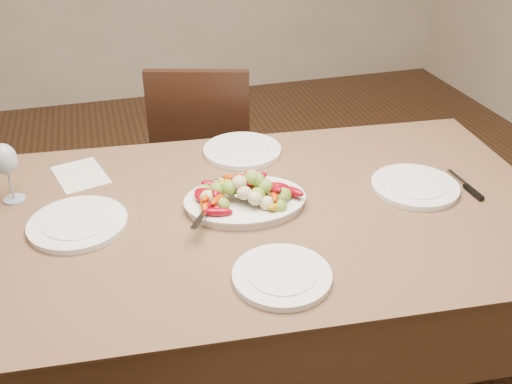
{
  "coord_description": "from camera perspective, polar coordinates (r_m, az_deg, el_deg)",
  "views": [
    {
      "loc": [
        -0.32,
        -1.39,
        1.7
      ],
      "look_at": [
        0.08,
        0.01,
        0.82
      ],
      "focal_mm": 40.0,
      "sensor_mm": 36.0,
      "label": 1
    }
  ],
  "objects": [
    {
      "name": "plate_far",
      "position": [
        2.06,
        -1.39,
        4.15
      ],
      "size": [
        0.28,
        0.28,
        0.02
      ],
      "primitive_type": "cylinder",
      "color": "white",
      "rests_on": "dining_table"
    },
    {
      "name": "plate_right",
      "position": [
        1.9,
        15.6,
        0.52
      ],
      "size": [
        0.28,
        0.28,
        0.02
      ],
      "primitive_type": "cylinder",
      "color": "white",
      "rests_on": "dining_table"
    },
    {
      "name": "plate_left",
      "position": [
        1.73,
        -17.38,
        -3.05
      ],
      "size": [
        0.28,
        0.28,
        0.02
      ],
      "primitive_type": "cylinder",
      "color": "white",
      "rests_on": "dining_table"
    },
    {
      "name": "serving_platter",
      "position": [
        1.74,
        -1.08,
        -1.07
      ],
      "size": [
        0.38,
        0.3,
        0.02
      ],
      "primitive_type": "ellipsoid",
      "rotation": [
        0.0,
        0.0,
        -0.09
      ],
      "color": "white",
      "rests_on": "dining_table"
    },
    {
      "name": "serving_spoon",
      "position": [
        1.68,
        -3.05,
        -0.89
      ],
      "size": [
        0.27,
        0.19,
        0.03
      ],
      "primitive_type": null,
      "rotation": [
        0.0,
        0.0,
        -0.51
      ],
      "color": "#9EA0A8",
      "rests_on": "serving_platter"
    },
    {
      "name": "dining_table",
      "position": [
        1.96,
        0.0,
        -11.1
      ],
      "size": [
        1.93,
        1.2,
        0.76
      ],
      "primitive_type": "cube",
      "rotation": [
        0.0,
        0.0,
        -0.09
      ],
      "color": "brown",
      "rests_on": "ground"
    },
    {
      "name": "menu_card",
      "position": [
        2.0,
        -17.15,
        1.64
      ],
      "size": [
        0.2,
        0.24,
        0.0
      ],
      "primitive_type": "cube",
      "rotation": [
        0.0,
        0.0,
        0.26
      ],
      "color": "silver",
      "rests_on": "dining_table"
    },
    {
      "name": "chair_far",
      "position": [
        2.67,
        -5.04,
        3.65
      ],
      "size": [
        0.52,
        0.52,
        0.95
      ],
      "primitive_type": null,
      "rotation": [
        0.0,
        0.0,
        2.85
      ],
      "color": "black",
      "rests_on": "ground"
    },
    {
      "name": "wine_glass",
      "position": [
        1.88,
        -23.62,
        1.91
      ],
      "size": [
        0.08,
        0.08,
        0.2
      ],
      "primitive_type": null,
      "color": "#8C99A5",
      "rests_on": "dining_table"
    },
    {
      "name": "table_knife",
      "position": [
        1.96,
        20.26,
        0.55
      ],
      "size": [
        0.02,
        0.2,
        0.01
      ],
      "primitive_type": null,
      "rotation": [
        0.0,
        0.0,
        0.02
      ],
      "color": "#9EA0A8",
      "rests_on": "dining_table"
    },
    {
      "name": "roasted_vegetables",
      "position": [
        1.71,
        -1.1,
        0.55
      ],
      "size": [
        0.31,
        0.23,
        0.09
      ],
      "primitive_type": null,
      "rotation": [
        0.0,
        0.0,
        -0.09
      ],
      "color": "maroon",
      "rests_on": "serving_platter"
    },
    {
      "name": "plate_near",
      "position": [
        1.46,
        2.61,
        -8.41
      ],
      "size": [
        0.25,
        0.25,
        0.02
      ],
      "primitive_type": "cylinder",
      "color": "white",
      "rests_on": "dining_table"
    }
  ]
}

